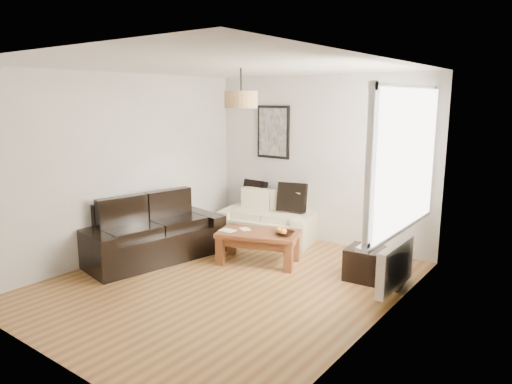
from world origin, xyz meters
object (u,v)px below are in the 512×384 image
Objects in this scene: loveseat_cream at (268,217)px; sofa_leather at (153,230)px; ottoman at (375,265)px; coffee_table at (258,247)px.

sofa_leather reaches higher than loveseat_cream.
sofa_leather is 2.72× the size of ottoman.
loveseat_cream is 1.36× the size of coffee_table.
loveseat_cream is 0.77× the size of sofa_leather.
coffee_table is at bearing -167.68° from ottoman.
ottoman is at bearing -28.59° from loveseat_cream.
sofa_leather is at bearing -159.38° from ottoman.
coffee_table reaches higher than ottoman.
loveseat_cream is 2.19m from ottoman.
loveseat_cream reaches higher than coffee_table.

